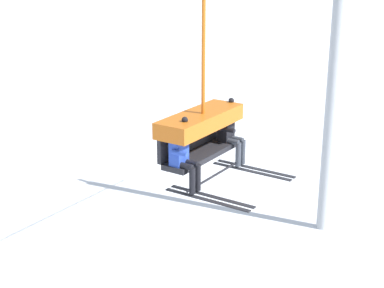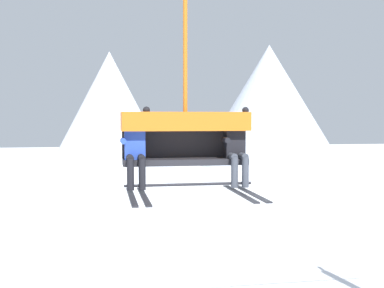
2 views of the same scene
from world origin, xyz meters
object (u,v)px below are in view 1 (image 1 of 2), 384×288
chairlift_chair (200,125)px  skier_black (231,133)px  lift_tower_far (333,88)px  skier_blue (185,156)px

chairlift_chair → skier_black: size_ratio=2.46×
chairlift_chair → lift_tower_far: bearing=4.6°
lift_tower_far → skier_blue: 9.76m
chairlift_chair → skier_blue: (-0.81, -0.21, -0.32)m
skier_black → lift_tower_far: bearing=6.5°
lift_tower_far → skier_blue: (-9.69, -0.93, 0.78)m
lift_tower_far → skier_blue: bearing=-174.5°
chairlift_chair → skier_blue: chairlift_chair is taller
skier_blue → lift_tower_far: bearing=5.5°
chairlift_chair → skier_black: chairlift_chair is taller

